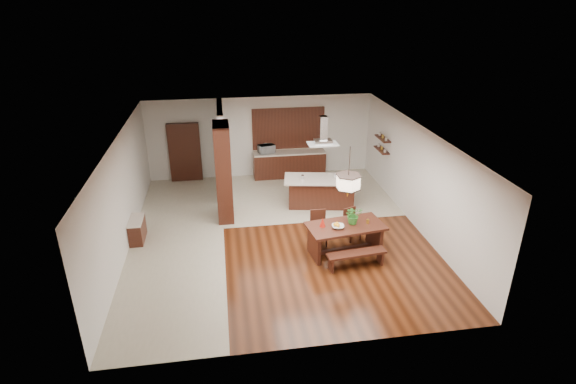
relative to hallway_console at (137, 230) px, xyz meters
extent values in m
plane|color=#37170A|center=(3.81, -0.20, -0.32)|extent=(9.00, 9.00, 0.00)
cube|color=white|center=(3.81, -0.20, 2.58)|extent=(8.00, 9.00, 0.04)
cube|color=silver|center=(3.81, 4.30, 1.14)|extent=(8.00, 0.04, 2.90)
cube|color=silver|center=(3.81, -4.70, 1.14)|extent=(8.00, 0.04, 2.90)
cube|color=silver|center=(-0.19, -0.20, 1.14)|extent=(0.04, 9.00, 2.90)
cube|color=silver|center=(7.81, -0.20, 1.14)|extent=(0.04, 9.00, 2.90)
cube|color=beige|center=(1.06, -0.20, -0.31)|extent=(2.50, 9.00, 0.01)
cube|color=beige|center=(5.06, 2.30, -0.31)|extent=(5.50, 4.00, 0.01)
cube|color=#3C1C0F|center=(3.81, -0.20, 2.57)|extent=(8.00, 9.00, 0.02)
cube|color=black|center=(2.41, 1.00, 1.14)|extent=(0.45, 1.00, 2.90)
cube|color=silver|center=(2.41, 3.10, 1.14)|extent=(0.18, 2.40, 2.90)
cube|color=black|center=(0.00, 0.00, 0.00)|extent=(0.37, 0.88, 0.63)
cube|color=black|center=(1.11, 4.20, 0.74)|extent=(1.10, 0.20, 2.10)
cube|color=black|center=(4.81, 4.00, 0.13)|extent=(2.60, 0.60, 0.90)
cube|color=beige|center=(4.81, 4.00, 0.61)|extent=(2.60, 0.62, 0.05)
cube|color=#935A2C|center=(4.81, 4.26, 1.44)|extent=(2.60, 0.08, 1.50)
cube|color=black|center=(7.68, 2.40, 1.08)|extent=(0.26, 0.90, 0.04)
cube|color=black|center=(7.68, 2.40, 1.49)|extent=(0.26, 0.90, 0.04)
cube|color=black|center=(5.39, -1.49, 0.46)|extent=(2.06, 1.24, 0.06)
cube|color=black|center=(4.56, -1.61, 0.06)|extent=(0.20, 0.78, 0.75)
cube|color=black|center=(6.23, -1.37, 0.06)|extent=(0.20, 0.78, 0.75)
imported|color=#317B29|center=(5.60, -1.43, 0.74)|extent=(0.45, 0.39, 0.48)
imported|color=beige|center=(5.16, -1.61, 0.53)|extent=(0.34, 0.34, 0.08)
cone|color=#B2180C|center=(4.79, -1.47, 0.61)|extent=(0.17, 0.17, 0.24)
cylinder|color=gold|center=(5.97, -1.48, 0.55)|extent=(0.08, 0.08, 0.11)
cube|color=black|center=(5.41, 1.38, 0.14)|extent=(2.11, 1.10, 0.90)
cube|color=beige|center=(5.41, 1.33, 0.61)|extent=(2.45, 1.40, 0.05)
imported|color=silver|center=(5.83, 1.28, 0.69)|extent=(0.14, 0.14, 0.10)
imported|color=silver|center=(3.98, 3.99, 0.79)|extent=(0.64, 0.54, 0.30)
camera|label=1|loc=(2.40, -11.20, 5.89)|focal=28.00mm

